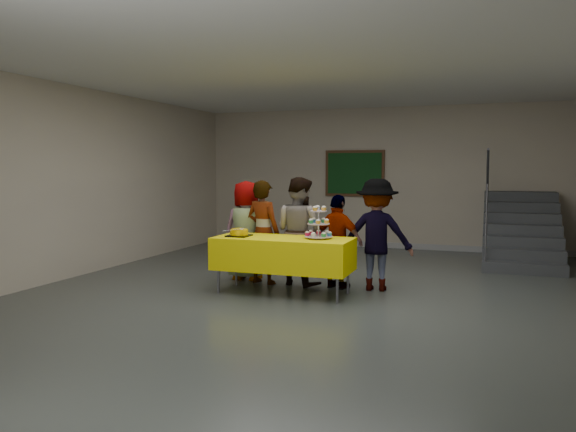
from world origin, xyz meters
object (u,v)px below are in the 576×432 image
Objects in this scene: schoolchild_b at (263,232)px; noticeboard at (355,173)px; bear_cake at (239,232)px; schoolchild_d at (338,242)px; cupcake_stand at (319,226)px; staircase at (520,235)px; schoolchild_a at (247,230)px; schoolchild_c at (299,231)px; bake_table at (283,253)px; schoolchild_e at (377,235)px.

noticeboard reaches higher than schoolchild_b.
bear_cake is 0.27× the size of schoolchild_d.
staircase is (2.71, 3.96, -0.45)m from cupcake_stand.
schoolchild_a is 1.50m from schoolchild_d.
schoolchild_b is 0.54m from schoolchild_c.
cupcake_stand is 0.76m from schoolchild_c.
schoolchild_b is at bearing 79.32° from bear_cake.
schoolchild_a is at bearing -99.97° from noticeboard.
bear_cake is at bearing -173.48° from cupcake_stand.
noticeboard is (-0.62, 4.80, 0.67)m from cupcake_stand.
schoolchild_b is (-1.00, 0.47, -0.17)m from cupcake_stand.
schoolchild_b is at bearing 20.17° from schoolchild_d.
bear_cake is at bearing -133.05° from staircase.
bake_table is at bearing -88.37° from noticeboard.
schoolchild_a is 0.96× the size of schoolchild_c.
noticeboard is at bearing -78.55° from schoolchild_e.
schoolchild_a is at bearing -13.17° from schoolchild_b.
noticeboard is at bearing 84.29° from bear_cake.
bake_table is 4.98m from noticeboard.
bake_table is at bearing 24.13° from schoolchild_e.
schoolchild_b is (0.35, -0.18, 0.01)m from schoolchild_a.
schoolchild_a is 0.97× the size of schoolchild_e.
noticeboard is at bearing -80.43° from schoolchild_b.
schoolchild_d is 0.86× the size of schoolchild_e.
schoolchild_b reaches higher than bear_cake.
schoolchild_e is at bearing 29.80° from bake_table.
schoolchild_e reaches higher than schoolchild_a.
schoolchild_b is at bearing 33.24° from schoolchild_c.
noticeboard is at bearing 91.63° from bake_table.
bear_cake is 5.61m from staircase.
schoolchild_b is 5.10m from staircase.
cupcake_stand is 1.24× the size of bear_cake.
cupcake_stand is at bearing -124.35° from staircase.
staircase is (4.05, 3.30, -0.27)m from schoolchild_a.
bake_table is 1.19× the size of schoolchild_c.
schoolchild_b is (0.11, 0.60, -0.06)m from bear_cake.
bear_cake is 0.23× the size of schoolchild_b.
bear_cake is at bearing 69.91° from schoolchild_c.
schoolchild_c is (0.01, 0.65, 0.24)m from bake_table.
schoolchild_e is at bearing -161.41° from schoolchild_b.
bake_table is 1.40× the size of schoolchild_d.
cupcake_stand is 0.28× the size of schoolchild_c.
schoolchild_a is 0.39m from schoolchild_b.
schoolchild_a is at bearing 12.72° from schoolchild_d.
schoolchild_e is 4.48m from noticeboard.
cupcake_stand is 1.51m from schoolchild_a.
schoolchild_c is 1.01× the size of schoolchild_e.
schoolchild_d is 1.03× the size of noticeboard.
schoolchild_e is at bearing -157.07° from schoolchild_c.
schoolchild_d reaches higher than cupcake_stand.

